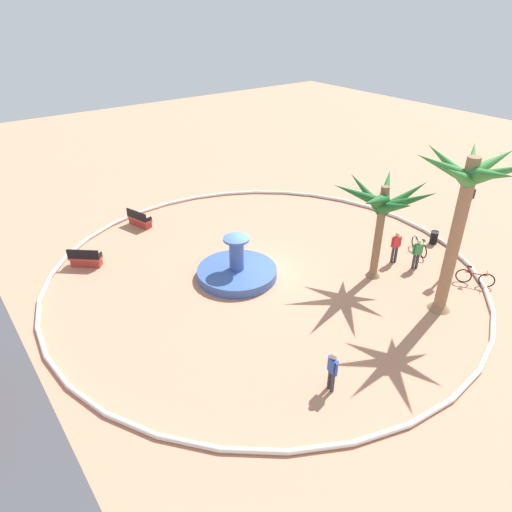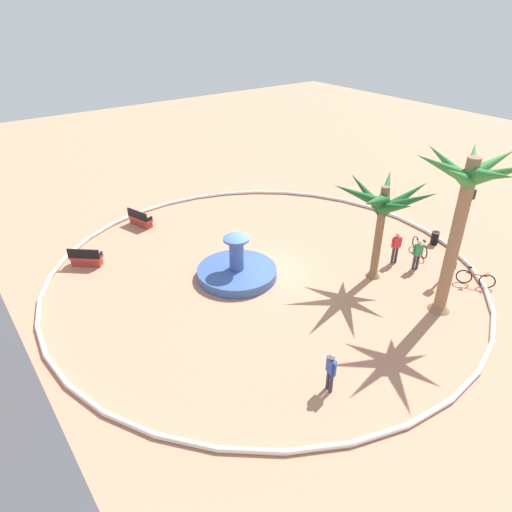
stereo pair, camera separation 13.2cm
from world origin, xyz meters
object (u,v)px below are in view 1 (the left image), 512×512
Objects in this scene: fountain at (237,271)px; person_pedestrian_stroll at (332,370)px; bench_west at (86,260)px; bench_east at (140,220)px; bicycle_by_lamppost at (419,246)px; trash_bin at (434,237)px; person_cyclist_photo at (417,252)px; bicycle_red_frame at (475,278)px; person_cyclist_helmet at (396,246)px; lamppost at (463,222)px; palm_tree_near_fountain at (384,204)px; palm_tree_by_curb at (465,197)px.

fountain is 8.09m from person_pedestrian_stroll.
bench_east is at bearing -57.02° from bench_west.
fountain reaches higher than bicycle_by_lamppost.
trash_bin is 3.21m from person_cyclist_photo.
bench_east reaches higher than bicycle_red_frame.
person_cyclist_helmet reaches higher than trash_bin.
bicycle_by_lamppost is (1.95, 0.11, -2.13)m from lamppost.
person_cyclist_photo is 9.67m from person_pedestrian_stroll.
palm_tree_near_fountain is at bearing -59.69° from person_pedestrian_stroll.
lamppost is 11.02m from person_pedestrian_stroll.
bench_east is at bearing 29.27° from palm_tree_near_fountain.
bench_west is at bearing 16.24° from person_pedestrian_stroll.
palm_tree_by_curb is (-7.35, -5.54, 4.90)m from fountain.
palm_tree_near_fountain is at bearing 93.19° from trash_bin.
palm_tree_by_curb reaches higher than bench_east.
person_cyclist_helmet is (0.16, 1.84, 0.56)m from bicycle_by_lamppost.
palm_tree_by_curb is (-3.46, -0.23, 1.43)m from palm_tree_near_fountain.
trash_bin is 12.85m from person_pedestrian_stroll.
person_pedestrian_stroll is (-15.92, 0.22, 0.55)m from bench_east.
palm_tree_by_curb reaches higher than bicycle_by_lamppost.
trash_bin is 0.48× the size of bicycle_by_lamppost.
person_cyclist_photo reaches higher than trash_bin.
bench_west is at bearing 57.72° from bicycle_by_lamppost.
bicycle_red_frame is 0.99× the size of bicycle_by_lamppost.
bench_west is at bearing 122.98° from bench_east.
palm_tree_by_curb reaches higher than lamppost.
person_cyclist_photo is (-0.73, -2.19, -2.88)m from palm_tree_near_fountain.
palm_tree_near_fountain is 14.59m from bench_west.
fountain is at bearing -11.31° from person_pedestrian_stroll.
person_cyclist_photo is (-9.97, -12.95, 0.55)m from bench_west.
palm_tree_near_fountain is at bearing 64.30° from lamppost.
fountain reaches higher than trash_bin.
fountain is 0.89× the size of lamppost.
person_cyclist_helmet is 1.05× the size of person_pedestrian_stroll.
fountain reaches higher than bicycle_red_frame.
bench_east is at bearing 36.19° from person_cyclist_helmet.
fountain reaches higher than person_pedestrian_stroll.
palm_tree_by_curb is at bearing -85.46° from person_pedestrian_stroll.
lamppost is (-13.71, -10.45, 2.17)m from bench_east.
palm_tree_by_curb is at bearing 127.08° from trash_bin.
bench_east is 1.09× the size of bench_west.
palm_tree_by_curb is 4.58× the size of bench_west.
person_cyclist_helmet reaches higher than bicycle_red_frame.
bicycle_red_frame is 10.10m from person_pedestrian_stroll.
bench_east is (11.89, 6.67, -3.43)m from palm_tree_near_fountain.
palm_tree_by_curb reaches higher than palm_tree_near_fountain.
palm_tree_near_fountain is 6.66× the size of trash_bin.
palm_tree_near_fountain is 3.04× the size of person_cyclist_photo.
fountain is at bearing 67.27° from bicycle_by_lamppost.
bench_east is at bearing 41.29° from bicycle_by_lamppost.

